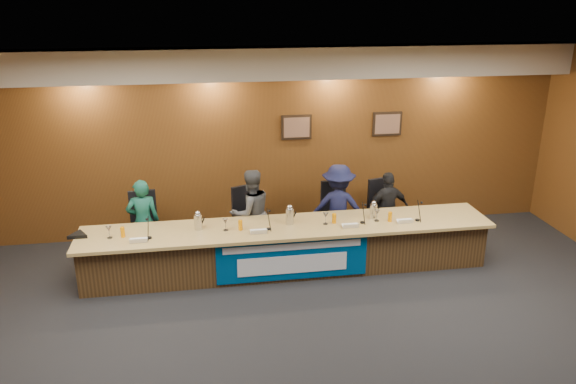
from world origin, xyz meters
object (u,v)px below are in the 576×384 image
object	(u,v)px
office_chair_a	(145,231)
panelist_c	(338,207)
speakerphone	(78,235)
banner	(293,259)
office_chair_d	(385,216)
carafe_left	(198,222)
office_chair_b	(251,224)
office_chair_c	(336,219)
panelist_d	(388,209)
carafe_right	(373,211)
carafe_mid	(290,216)
dais_body	(288,249)
panelist_a	(143,222)
panelist_b	(251,213)

from	to	relation	value
office_chair_a	panelist_c	bearing A→B (deg)	-7.63
panelist_c	speakerphone	size ratio (longest dim) A/B	4.50
banner	office_chair_d	bearing A→B (deg)	32.96
office_chair_a	carafe_left	xyz separation A→B (m)	(0.84, -0.71, 0.38)
office_chair_b	office_chair_c	world-z (taller)	same
panelist_c	office_chair_b	world-z (taller)	panelist_c
office_chair_a	office_chair_b	size ratio (longest dim) A/B	1.00
panelist_c	panelist_d	xyz separation A→B (m)	(0.84, 0.00, -0.08)
carafe_right	speakerphone	world-z (taller)	carafe_right
office_chair_a	carafe_mid	bearing A→B (deg)	-23.90
office_chair_a	office_chair_b	world-z (taller)	same
banner	office_chair_a	distance (m)	2.44
office_chair_d	carafe_left	xyz separation A→B (m)	(-3.08, -0.71, 0.38)
speakerphone	carafe_left	bearing A→B (deg)	-0.16
office_chair_b	carafe_right	xyz separation A→B (m)	(1.82, -0.69, 0.38)
carafe_left	carafe_mid	size ratio (longest dim) A/B	0.94
dais_body	panelist_c	world-z (taller)	panelist_c
speakerphone	office_chair_b	bearing A→B (deg)	15.62
panelist_a	speakerphone	world-z (taller)	panelist_a
panelist_c	panelist_b	bearing A→B (deg)	12.79
office_chair_d	panelist_d	bearing A→B (deg)	-104.81
dais_body	office_chair_b	distance (m)	0.89
dais_body	speakerphone	world-z (taller)	speakerphone
panelist_a	panelist_d	world-z (taller)	panelist_a
dais_body	banner	bearing A→B (deg)	-90.00
dais_body	carafe_left	size ratio (longest dim) A/B	26.44
carafe_left	carafe_mid	xyz separation A→B (m)	(1.35, -0.01, 0.01)
office_chair_a	carafe_right	size ratio (longest dim) A/B	2.16
office_chair_b	carafe_left	bearing A→B (deg)	-162.19
banner	office_chair_a	xyz separation A→B (m)	(-2.15, 1.14, 0.10)
carafe_left	office_chair_b	bearing A→B (deg)	40.51
panelist_d	carafe_mid	distance (m)	1.86
speakerphone	banner	bearing A→B (deg)	-8.43
office_chair_b	carafe_left	size ratio (longest dim) A/B	2.12
panelist_c	carafe_left	bearing A→B (deg)	27.90
carafe_left	carafe_mid	world-z (taller)	carafe_mid
office_chair_d	carafe_left	world-z (taller)	carafe_left
panelist_d	office_chair_c	distance (m)	0.86
office_chair_c	carafe_right	size ratio (longest dim) A/B	2.16
speakerphone	panelist_d	bearing A→B (deg)	7.19
office_chair_b	banner	bearing A→B (deg)	-89.45
banner	panelist_b	distance (m)	1.20
panelist_c	speakerphone	world-z (taller)	panelist_c
dais_body	panelist_a	xyz separation A→B (m)	(-2.15, 0.63, 0.33)
panelist_c	office_chair_d	size ratio (longest dim) A/B	3.00
office_chair_b	carafe_right	size ratio (longest dim) A/B	2.16
dais_body	office_chair_c	world-z (taller)	dais_body
panelist_b	carafe_mid	world-z (taller)	panelist_b
office_chair_c	speakerphone	distance (m)	3.99
office_chair_c	carafe_right	xyz separation A→B (m)	(0.40, -0.69, 0.38)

